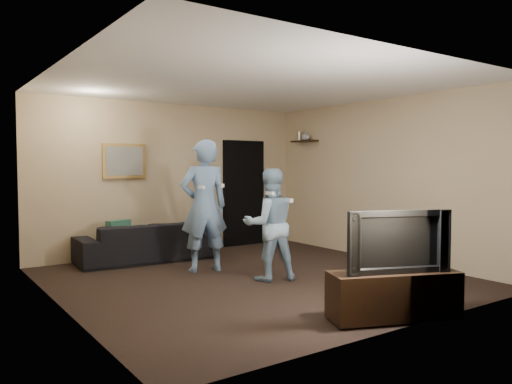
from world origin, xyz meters
TOP-DOWN VIEW (x-y plane):
  - ground at (0.00, 0.00)m, footprint 5.00×5.00m
  - ceiling at (0.00, 0.00)m, footprint 5.00×5.00m
  - wall_back at (0.00, 2.50)m, footprint 5.00×0.04m
  - wall_front at (0.00, -2.50)m, footprint 5.00×0.04m
  - wall_left at (-2.50, 0.00)m, footprint 0.04×5.00m
  - wall_right at (2.50, 0.00)m, footprint 0.04×5.00m
  - sofa at (-0.74, 2.02)m, footprint 2.14×0.94m
  - throw_pillow at (-1.17, 2.02)m, footprint 0.42×0.26m
  - painting_frame at (-0.90, 2.48)m, footprint 0.72×0.05m
  - painting_canvas at (-0.90, 2.45)m, footprint 0.62×0.01m
  - doorway at (1.45, 2.47)m, footprint 0.90×0.06m
  - light_switch at (0.85, 2.48)m, footprint 0.08×0.02m
  - wall_shelf at (2.39, 1.80)m, footprint 0.20×0.60m
  - shelf_vase at (2.39, 1.75)m, footprint 0.19×0.19m
  - shelf_figurine at (2.39, 1.94)m, footprint 0.06×0.06m
  - tv_console at (0.09, -2.28)m, footprint 1.35×0.87m
  - television at (0.09, -2.28)m, footprint 1.04×0.53m
  - wii_player_left at (-0.34, 0.80)m, footprint 0.77×0.59m
  - wii_player_right at (0.11, -0.19)m, footprint 0.86×0.77m

SIDE VIEW (x-z plane):
  - ground at x=0.00m, z-range 0.00..0.00m
  - tv_console at x=0.09m, z-range 0.02..0.48m
  - sofa at x=-0.74m, z-range 0.00..0.61m
  - throw_pillow at x=-1.17m, z-range 0.28..0.68m
  - wii_player_right at x=0.11m, z-range 0.00..1.48m
  - television at x=0.09m, z-range 0.48..1.09m
  - wii_player_left at x=-0.34m, z-range 0.00..1.89m
  - doorway at x=1.45m, z-range 0.00..2.00m
  - wall_back at x=0.00m, z-range 0.00..2.60m
  - wall_front at x=0.00m, z-range 0.00..2.60m
  - wall_left at x=-2.50m, z-range 0.00..2.60m
  - wall_right at x=2.50m, z-range 0.00..2.60m
  - light_switch at x=0.85m, z-range 1.24..1.36m
  - painting_frame at x=-0.90m, z-range 1.32..1.89m
  - painting_canvas at x=-0.90m, z-range 1.37..1.83m
  - wall_shelf at x=2.39m, z-range 1.98..2.00m
  - shelf_vase at x=2.39m, z-range 2.00..2.17m
  - shelf_figurine at x=2.39m, z-range 2.00..2.18m
  - ceiling at x=0.00m, z-range 2.58..2.62m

